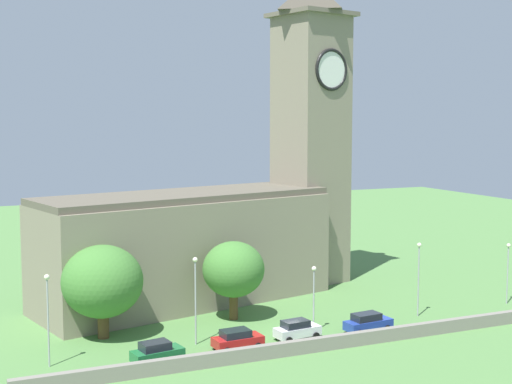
{
  "coord_description": "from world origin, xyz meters",
  "views": [
    {
      "loc": [
        -29.0,
        -57.85,
        19.91
      ],
      "look_at": [
        -0.7,
        6.39,
        12.75
      ],
      "focal_mm": 50.93,
      "sensor_mm": 36.0,
      "label": 1
    }
  ],
  "objects_px": {
    "tree_by_tower": "(102,282)",
    "tree_riverside_west": "(234,270)",
    "car_red": "(237,339)",
    "car_green": "(157,352)",
    "streetlamp_west_end": "(48,306)",
    "car_blue": "(368,323)",
    "church": "(228,208)",
    "car_white": "(297,329)",
    "streetlamp_central": "(314,288)",
    "streetlamp_west_mid": "(195,287)",
    "streetlamp_east_end": "(508,263)",
    "streetlamp_east_mid": "(419,268)"
  },
  "relations": [
    {
      "from": "streetlamp_west_end",
      "to": "car_blue",
      "type": "bearing_deg",
      "value": -4.58
    },
    {
      "from": "tree_by_tower",
      "to": "car_white",
      "type": "bearing_deg",
      "value": -24.92
    },
    {
      "from": "car_green",
      "to": "streetlamp_west_end",
      "type": "height_order",
      "value": "streetlamp_west_end"
    },
    {
      "from": "tree_by_tower",
      "to": "tree_riverside_west",
      "type": "bearing_deg",
      "value": 4.08
    },
    {
      "from": "car_red",
      "to": "car_green",
      "type": "bearing_deg",
      "value": -173.84
    },
    {
      "from": "church",
      "to": "streetlamp_central",
      "type": "distance_m",
      "value": 17.78
    },
    {
      "from": "streetlamp_west_mid",
      "to": "tree_riverside_west",
      "type": "xyz_separation_m",
      "value": [
        6.07,
        6.1,
        -0.12
      ]
    },
    {
      "from": "streetlamp_west_mid",
      "to": "streetlamp_east_mid",
      "type": "height_order",
      "value": "streetlamp_west_mid"
    },
    {
      "from": "car_white",
      "to": "streetlamp_east_end",
      "type": "relative_size",
      "value": 0.66
    },
    {
      "from": "tree_by_tower",
      "to": "streetlamp_central",
      "type": "bearing_deg",
      "value": -18.39
    },
    {
      "from": "car_green",
      "to": "car_blue",
      "type": "xyz_separation_m",
      "value": [
        20.45,
        0.5,
        -0.0
      ]
    },
    {
      "from": "streetlamp_east_end",
      "to": "tree_riverside_west",
      "type": "relative_size",
      "value": 0.84
    },
    {
      "from": "car_green",
      "to": "car_red",
      "type": "distance_m",
      "value": 7.44
    },
    {
      "from": "streetlamp_central",
      "to": "streetlamp_east_mid",
      "type": "xyz_separation_m",
      "value": [
        12.26,
        0.62,
        0.72
      ]
    },
    {
      "from": "car_red",
      "to": "streetlamp_east_end",
      "type": "distance_m",
      "value": 32.72
    },
    {
      "from": "streetlamp_east_end",
      "to": "tree_riverside_west",
      "type": "xyz_separation_m",
      "value": [
        -29.19,
        6.25,
        0.59
      ]
    },
    {
      "from": "car_white",
      "to": "streetlamp_west_end",
      "type": "height_order",
      "value": "streetlamp_west_end"
    },
    {
      "from": "car_red",
      "to": "streetlamp_central",
      "type": "xyz_separation_m",
      "value": [
        8.43,
        1.78,
        3.37
      ]
    },
    {
      "from": "streetlamp_west_end",
      "to": "streetlamp_east_mid",
      "type": "bearing_deg",
      "value": 0.64
    },
    {
      "from": "car_green",
      "to": "streetlamp_west_mid",
      "type": "distance_m",
      "value": 7.13
    },
    {
      "from": "car_green",
      "to": "car_white",
      "type": "bearing_deg",
      "value": 5.4
    },
    {
      "from": "car_green",
      "to": "car_red",
      "type": "xyz_separation_m",
      "value": [
        7.4,
        0.8,
        -0.05
      ]
    },
    {
      "from": "car_blue",
      "to": "car_white",
      "type": "bearing_deg",
      "value": 173.77
    },
    {
      "from": "streetlamp_east_end",
      "to": "car_white",
      "type": "bearing_deg",
      "value": -175.46
    },
    {
      "from": "car_white",
      "to": "car_green",
      "type": "bearing_deg",
      "value": -174.6
    },
    {
      "from": "streetlamp_west_mid",
      "to": "streetlamp_east_end",
      "type": "height_order",
      "value": "streetlamp_west_mid"
    },
    {
      "from": "car_red",
      "to": "streetlamp_east_end",
      "type": "relative_size",
      "value": 0.67
    },
    {
      "from": "streetlamp_east_mid",
      "to": "streetlamp_central",
      "type": "bearing_deg",
      "value": -177.1
    },
    {
      "from": "car_red",
      "to": "streetlamp_central",
      "type": "bearing_deg",
      "value": 11.9
    },
    {
      "from": "church",
      "to": "tree_riverside_west",
      "type": "relative_size",
      "value": 4.99
    },
    {
      "from": "streetlamp_central",
      "to": "tree_riverside_west",
      "type": "height_order",
      "value": "tree_riverside_west"
    },
    {
      "from": "tree_by_tower",
      "to": "tree_riverside_west",
      "type": "xyz_separation_m",
      "value": [
        13.15,
        0.94,
        -0.19
      ]
    },
    {
      "from": "streetlamp_west_mid",
      "to": "tree_by_tower",
      "type": "xyz_separation_m",
      "value": [
        -7.08,
        5.16,
        0.08
      ]
    },
    {
      "from": "streetlamp_east_end",
      "to": "streetlamp_central",
      "type": "bearing_deg",
      "value": -178.11
    },
    {
      "from": "car_white",
      "to": "car_blue",
      "type": "height_order",
      "value": "car_blue"
    },
    {
      "from": "tree_by_tower",
      "to": "car_blue",
      "type": "bearing_deg",
      "value": -19.59
    },
    {
      "from": "streetlamp_west_end",
      "to": "streetlamp_west_mid",
      "type": "distance_m",
      "value": 12.71
    },
    {
      "from": "car_red",
      "to": "streetlamp_west_mid",
      "type": "distance_m",
      "value": 5.8
    },
    {
      "from": "streetlamp_central",
      "to": "car_red",
      "type": "bearing_deg",
      "value": -168.1
    },
    {
      "from": "church",
      "to": "streetlamp_west_mid",
      "type": "height_order",
      "value": "church"
    },
    {
      "from": "car_green",
      "to": "car_white",
      "type": "distance_m",
      "value": 13.48
    },
    {
      "from": "streetlamp_east_end",
      "to": "car_red",
      "type": "bearing_deg",
      "value": -175.47
    },
    {
      "from": "car_blue",
      "to": "church",
      "type": "bearing_deg",
      "value": 109.31
    },
    {
      "from": "streetlamp_west_mid",
      "to": "streetlamp_east_end",
      "type": "relative_size",
      "value": 1.19
    },
    {
      "from": "car_white",
      "to": "streetlamp_central",
      "type": "xyz_separation_m",
      "value": [
        2.41,
        1.31,
        3.35
      ]
    },
    {
      "from": "streetlamp_east_end",
      "to": "tree_by_tower",
      "type": "relative_size",
      "value": 0.77
    },
    {
      "from": "streetlamp_west_end",
      "to": "tree_by_tower",
      "type": "height_order",
      "value": "tree_by_tower"
    },
    {
      "from": "tree_riverside_west",
      "to": "car_blue",
      "type": "bearing_deg",
      "value": -42.86
    },
    {
      "from": "streetlamp_central",
      "to": "streetlamp_east_mid",
      "type": "height_order",
      "value": "streetlamp_east_mid"
    },
    {
      "from": "church",
      "to": "streetlamp_west_mid",
      "type": "relative_size",
      "value": 4.99
    }
  ]
}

